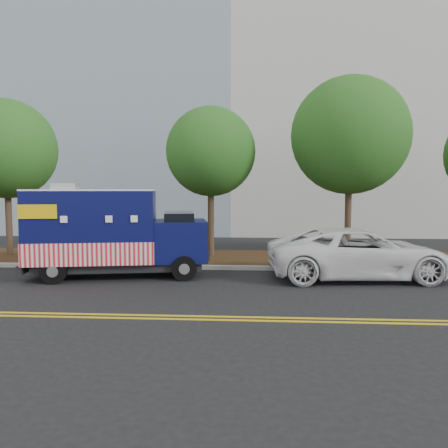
{
  "coord_description": "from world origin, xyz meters",
  "views": [
    {
      "loc": [
        3.31,
        -14.11,
        2.88
      ],
      "look_at": [
        2.35,
        0.6,
        1.72
      ],
      "focal_mm": 35.0,
      "sensor_mm": 36.0,
      "label": 1
    }
  ],
  "objects": [
    {
      "name": "ground",
      "position": [
        0.0,
        0.0,
        0.0
      ],
      "size": [
        120.0,
        120.0,
        0.0
      ],
      "primitive_type": "plane",
      "color": "black",
      "rests_on": "ground"
    },
    {
      "name": "centerline_far",
      "position": [
        0.0,
        -4.7,
        0.01
      ],
      "size": [
        120.0,
        0.1,
        0.01
      ],
      "primitive_type": "cube",
      "color": "gold",
      "rests_on": "ground"
    },
    {
      "name": "office_building",
      "position": [
        2.0,
        22.0,
        15.2
      ],
      "size": [
        46.0,
        20.0,
        30.4
      ],
      "color": "silver",
      "rests_on": "ground"
    },
    {
      "name": "tree_b",
      "position": [
        1.6,
        3.76,
        4.41
      ],
      "size": [
        3.65,
        3.65,
        6.25
      ],
      "color": "#38281C",
      "rests_on": "ground"
    },
    {
      "name": "sign_post",
      "position": [
        -3.27,
        1.7,
        1.2
      ],
      "size": [
        0.06,
        0.06,
        2.4
      ],
      "primitive_type": "cube",
      "color": "#473828",
      "rests_on": "ground"
    },
    {
      "name": "tree_c",
      "position": [
        7.14,
        3.67,
        5.01
      ],
      "size": [
        4.65,
        4.65,
        7.34
      ],
      "color": "#38281C",
      "rests_on": "ground"
    },
    {
      "name": "curb",
      "position": [
        0.0,
        1.4,
        0.07
      ],
      "size": [
        120.0,
        0.18,
        0.15
      ],
      "primitive_type": "cube",
      "color": "#9E9E99",
      "rests_on": "ground"
    },
    {
      "name": "white_car",
      "position": [
        6.78,
        0.15,
        0.82
      ],
      "size": [
        6.07,
        3.13,
        1.64
      ],
      "primitive_type": "imported",
      "rotation": [
        0.0,
        0.0,
        1.64
      ],
      "color": "white",
      "rests_on": "ground"
    },
    {
      "name": "food_truck",
      "position": [
        -1.39,
        -0.07,
        1.4
      ],
      "size": [
        6.14,
        3.15,
        3.09
      ],
      "rotation": [
        0.0,
        0.0,
        0.18
      ],
      "color": "black",
      "rests_on": "ground"
    },
    {
      "name": "tree_a",
      "position": [
        -6.89,
        3.49,
        4.55
      ],
      "size": [
        4.09,
        4.09,
        6.6
      ],
      "color": "#38281C",
      "rests_on": "ground"
    },
    {
      "name": "centerline_near",
      "position": [
        0.0,
        -4.45,
        0.01
      ],
      "size": [
        120.0,
        0.1,
        0.01
      ],
      "primitive_type": "cube",
      "color": "gold",
      "rests_on": "ground"
    },
    {
      "name": "mulch_strip",
      "position": [
        0.0,
        3.5,
        0.07
      ],
      "size": [
        120.0,
        4.0,
        0.15
      ],
      "primitive_type": "cube",
      "color": "black",
      "rests_on": "ground"
    }
  ]
}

